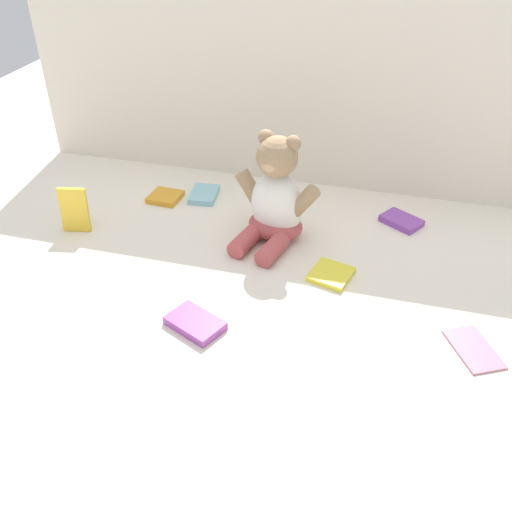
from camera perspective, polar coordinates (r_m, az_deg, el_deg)
The scene contains 10 objects.
ground_plane at distance 1.41m, azimuth 1.26°, elevation -1.09°, with size 3.20×3.20×0.00m, color silver.
backdrop_drape at distance 1.70m, azimuth 5.60°, elevation 16.51°, with size 1.76×0.03×0.59m, color silver.
teddy_bear at distance 1.47m, azimuth 1.98°, elevation 5.63°, with size 0.25×0.24×0.29m.
book_case_0 at distance 1.38m, azimuth 7.70°, elevation -1.83°, with size 0.10×0.09×0.01m, color yellow.
book_case_1 at distance 1.60m, azimuth -18.08°, elevation 4.50°, with size 0.08×0.01×0.13m, color yellow.
book_case_2 at distance 1.26m, azimuth 21.40°, elevation -8.77°, with size 0.08×0.13×0.01m, color #BB6E85.
book_case_3 at distance 1.63m, azimuth 14.65°, elevation 3.50°, with size 0.07×0.11×0.02m, color purple.
book_case_4 at distance 1.24m, azimuth -6.25°, elevation -6.84°, with size 0.08×0.12×0.02m, color purple.
book_case_5 at distance 1.71m, azimuth -5.35°, elevation 6.29°, with size 0.08×0.11×0.02m, color #82BECC.
book_case_6 at distance 1.72m, azimuth -9.27°, elevation 5.98°, with size 0.09×0.09×0.02m, color orange.
Camera 1 is at (0.27, -1.10, 0.83)m, focal length 39.09 mm.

